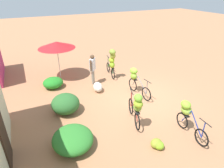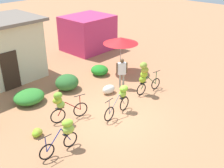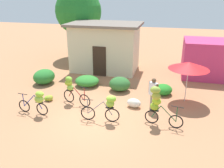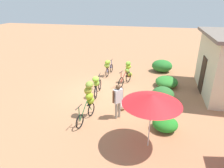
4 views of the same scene
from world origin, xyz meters
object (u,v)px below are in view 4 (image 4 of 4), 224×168
market_umbrella (152,99)px  bicycle_near_pile (127,71)px  bicycle_center_loaded (97,84)px  bicycle_leftmost (108,66)px  produce_sack (123,104)px  bicycle_by_shop (89,97)px  banana_pile_on_ground (129,74)px  person_vendor (118,98)px

market_umbrella → bicycle_near_pile: market_umbrella is taller
bicycle_center_loaded → bicycle_near_pile: bearing=149.2°
bicycle_leftmost → produce_sack: bicycle_leftmost is taller
bicycle_leftmost → bicycle_by_shop: 5.34m
market_umbrella → bicycle_center_loaded: bearing=-138.8°
bicycle_near_pile → produce_sack: (3.10, 0.33, -0.60)m
market_umbrella → bicycle_center_loaded: size_ratio=1.21×
banana_pile_on_ground → person_vendor: 5.38m
person_vendor → bicycle_by_shop: bearing=-77.6°
banana_pile_on_ground → bicycle_leftmost: bearing=-79.6°
market_umbrella → bicycle_by_shop: bearing=-115.6°
bicycle_center_loaded → bicycle_by_shop: (2.11, 0.29, 0.28)m
banana_pile_on_ground → person_vendor: bearing=3.0°
bicycle_by_shop → banana_pile_on_ground: bicycle_by_shop is taller
produce_sack → person_vendor: size_ratio=0.43×
banana_pile_on_ground → person_vendor: (5.31, 0.27, 0.85)m
bicycle_center_loaded → person_vendor: (1.83, 1.53, 0.25)m
person_vendor → bicycle_near_pile: bearing=-176.5°
bicycle_by_shop → produce_sack: bicycle_by_shop is taller
market_umbrella → banana_pile_on_ground: size_ratio=3.98×
bicycle_center_loaded → bicycle_by_shop: bearing=7.8°
banana_pile_on_ground → bicycle_center_loaded: bearing=-19.9°
bicycle_leftmost → bicycle_center_loaded: 3.21m
bicycle_near_pile → banana_pile_on_ground: bearing=-178.7°
produce_sack → bicycle_center_loaded: bearing=-120.3°
bicycle_center_loaded → produce_sack: size_ratio=2.47×
market_umbrella → produce_sack: (-2.45, -1.36, -1.69)m
bicycle_leftmost → person_vendor: (5.04, 1.72, 0.27)m
produce_sack → person_vendor: 1.18m
bicycle_by_shop → person_vendor: bearing=102.4°
bicycle_near_pile → bicycle_center_loaded: 2.51m
bicycle_leftmost → bicycle_near_pile: bearing=54.5°
bicycle_leftmost → banana_pile_on_ground: 1.58m
market_umbrella → bicycle_by_shop: 3.11m
market_umbrella → produce_sack: market_umbrella is taller
bicycle_leftmost → bicycle_near_pile: 1.81m
bicycle_leftmost → produce_sack: size_ratio=2.25×
bicycle_leftmost → bicycle_center_loaded: bearing=3.4°
market_umbrella → bicycle_by_shop: market_umbrella is taller
market_umbrella → person_vendor: size_ratio=1.29×
bicycle_by_shop → bicycle_leftmost: bearing=-174.8°
bicycle_near_pile → bicycle_by_shop: bicycle_by_shop is taller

